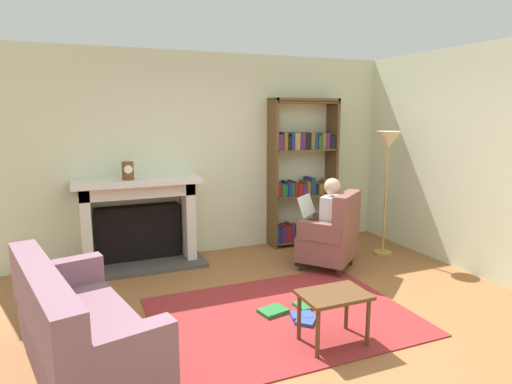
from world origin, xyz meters
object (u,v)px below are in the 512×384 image
fireplace (139,220)px  sofa_floral (78,333)px  side_table (334,301)px  floor_lamp (388,151)px  seated_reader (323,219)px  bookshelf (303,176)px  armchair_reading (332,236)px  mantel_clock (128,171)px

fireplace → sofa_floral: bearing=-108.4°
side_table → floor_lamp: floor_lamp is taller
fireplace → floor_lamp: 3.36m
seated_reader → bookshelf: bearing=-142.9°
armchair_reading → side_table: (-0.95, -1.53, -0.05)m
mantel_clock → side_table: mantel_clock is taller
armchair_reading → seated_reader: 0.23m
side_table → mantel_clock: bearing=118.1°
mantel_clock → bookshelf: size_ratio=0.10×
fireplace → armchair_reading: 2.43m
fireplace → floor_lamp: floor_lamp is taller
side_table → fireplace: bearing=115.2°
armchair_reading → side_table: armchair_reading is taller
mantel_clock → armchair_reading: size_ratio=0.22×
seated_reader → side_table: bearing=22.5°
fireplace → side_table: (1.22, -2.60, -0.21)m
armchair_reading → side_table: size_ratio=1.73×
bookshelf → floor_lamp: size_ratio=1.26×
sofa_floral → bookshelf: bearing=-67.1°
bookshelf → sofa_floral: 3.89m
armchair_reading → side_table: bearing=19.1°
sofa_floral → side_table: size_ratio=3.25×
sofa_floral → side_table: bearing=-113.9°
bookshelf → armchair_reading: bookshelf is taller
seated_reader → fireplace: bearing=-63.9°
fireplace → armchair_reading: fireplace is taller
sofa_floral → fireplace: bearing=-31.8°
armchair_reading → floor_lamp: bearing=154.1°
armchair_reading → sofa_floral: armchair_reading is taller
mantel_clock → floor_lamp: (3.26, -0.74, 0.19)m
mantel_clock → sofa_floral: 2.40m
bookshelf → seated_reader: size_ratio=1.86×
mantel_clock → seated_reader: size_ratio=0.19×
fireplace → armchair_reading: size_ratio=1.61×
seated_reader → sofa_floral: (-2.85, -1.26, -0.30)m
mantel_clock → sofa_floral: bearing=-106.6°
fireplace → seated_reader: size_ratio=1.37×
seated_reader → armchair_reading: bearing=90.0°
mantel_clock → floor_lamp: floor_lamp is taller
seated_reader → mantel_clock: bearing=-60.6°
seated_reader → sofa_floral: seated_reader is taller
floor_lamp → seated_reader: bearing=-172.6°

